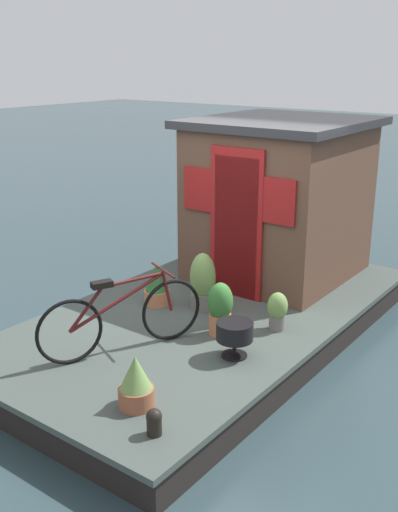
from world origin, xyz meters
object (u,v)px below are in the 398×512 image
potted_plant_thyme (136,383)px  potted_plant_lavender (203,282)px  potted_plant_rosemary (157,285)px  potted_plant_fern (277,310)px  charcoal_grill (235,332)px  potted_plant_sage (220,308)px  bicycle (122,317)px  mooring_bollard (154,421)px  houseboat_cabin (279,198)px

potted_plant_thyme → potted_plant_lavender: bearing=21.3°
potted_plant_rosemary → potted_plant_lavender: (0.21, -0.51, 0.08)m
potted_plant_fern → charcoal_grill: 0.78m
potted_plant_fern → potted_plant_sage: (-0.46, 0.42, 0.07)m
bicycle → mooring_bollard: bearing=-127.3°
houseboat_cabin → potted_plant_rosemary: 2.04m
potted_plant_sage → potted_plant_lavender: (0.44, 0.55, 0.03)m
houseboat_cabin → bicycle: bearing=178.5°
potted_plant_rosemary → potted_plant_thyme: size_ratio=1.08×
potted_plant_fern → potted_plant_lavender: 0.97m
potted_plant_rosemary → potted_plant_fern: (0.23, -1.48, -0.02)m
potted_plant_rosemary → mooring_bollard: size_ratio=2.26×
potted_plant_rosemary → charcoal_grill: 1.56m
bicycle → charcoal_grill: bearing=-59.5°
houseboat_cabin → potted_plant_rosemary: houseboat_cabin is taller
houseboat_cabin → potted_plant_lavender: bearing=177.3°
potted_plant_sage → mooring_bollard: (-1.76, -0.61, -0.18)m
potted_plant_lavender → potted_plant_rosemary: bearing=112.7°
potted_plant_rosemary → potted_plant_thyme: potted_plant_rosemary is taller
bicycle → potted_plant_lavender: bearing=-0.1°
potted_plant_lavender → mooring_bollard: 2.50m
bicycle → potted_plant_thyme: (-0.67, -0.78, -0.15)m
bicycle → houseboat_cabin: bearing=-1.5°
potted_plant_fern → potted_plant_sage: size_ratio=0.73×
bicycle → potted_plant_sage: (0.88, -0.55, -0.07)m
mooring_bollard → potted_plant_lavender: bearing=27.7°
bicycle → potted_plant_fern: bearing=-35.9°
potted_plant_sage → potted_plant_lavender: bearing=51.3°
potted_plant_sage → potted_plant_fern: bearing=-42.7°
potted_plant_fern → potted_plant_lavender: (-0.02, 0.97, 0.10)m
houseboat_cabin → potted_plant_sage: 2.19m
potted_plant_sage → charcoal_grill: size_ratio=1.59×
potted_plant_thyme → potted_plant_rosemary: bearing=36.0°
potted_plant_fern → potted_plant_lavender: potted_plant_lavender is taller
potted_plant_lavender → charcoal_grill: size_ratio=1.87×
potted_plant_fern → potted_plant_sage: potted_plant_sage is taller
charcoal_grill → potted_plant_sage: bearing=50.6°
mooring_bollard → potted_plant_fern: bearing=4.8°
bicycle → mooring_bollard: size_ratio=7.13×
houseboat_cabin → potted_plant_lavender: (-1.57, 0.07, -0.71)m
houseboat_cabin → mooring_bollard: houseboat_cabin is taller
bicycle → potted_plant_sage: size_ratio=2.76×
bicycle → potted_plant_fern: (1.34, -0.97, -0.14)m
bicycle → potted_plant_sage: bicycle is taller
houseboat_cabin → charcoal_grill: bearing=-159.5°
potted_plant_fern → potted_plant_thyme: potted_plant_thyme is taller
potted_plant_fern → mooring_bollard: (-2.22, -0.19, -0.11)m
bicycle → charcoal_grill: bicycle is taller
mooring_bollard → potted_plant_thyme: bearing=60.5°
houseboat_cabin → mooring_bollard: bearing=-164.0°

